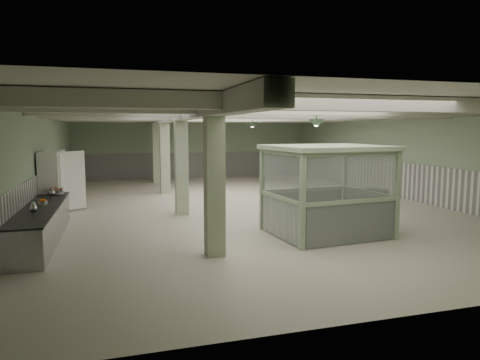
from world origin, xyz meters
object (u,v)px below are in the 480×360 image
object	(u,v)px
guard_booth	(327,174)
filing_cabinet	(376,209)
walkin_cooler	(54,184)
prep_counter	(41,224)

from	to	relation	value
guard_booth	filing_cabinet	bearing A→B (deg)	0.74
walkin_cooler	prep_counter	bearing A→B (deg)	-88.62
prep_counter	walkin_cooler	size ratio (longest dim) A/B	2.22
walkin_cooler	guard_booth	world-z (taller)	guard_booth
walkin_cooler	guard_booth	bearing A→B (deg)	-32.77
walkin_cooler	filing_cabinet	xyz separation A→B (m)	(9.23, -4.67, -0.49)
prep_counter	filing_cabinet	bearing A→B (deg)	-7.51
prep_counter	filing_cabinet	xyz separation A→B (m)	(9.15, -1.21, 0.13)
filing_cabinet	guard_booth	bearing A→B (deg)	176.85
prep_counter	filing_cabinet	world-z (taller)	filing_cabinet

